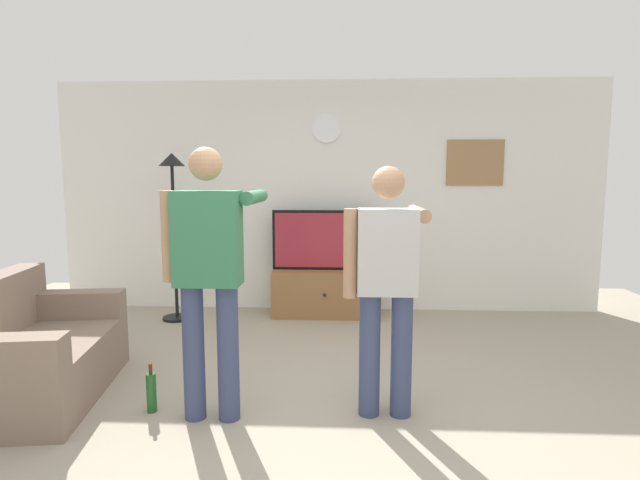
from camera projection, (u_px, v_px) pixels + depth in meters
name	position (u px, v px, depth m)	size (l,w,h in m)	color
ground_plane	(311.00, 426.00, 3.21)	(8.40, 8.40, 0.00)	#9E937F
back_wall	(328.00, 197.00, 5.96)	(6.40, 0.10, 2.70)	silver
tv_stand	(325.00, 293.00, 5.75)	(1.20, 0.46, 0.53)	olive
television	(326.00, 240.00, 5.72)	(1.22, 0.07, 0.68)	black
wall_clock	(327.00, 128.00, 5.81)	(0.33, 0.33, 0.03)	white
framed_picture	(475.00, 163.00, 5.78)	(0.65, 0.04, 0.52)	#997047
floor_lamp	(173.00, 202.00, 5.46)	(0.32, 0.32, 1.84)	black
person_standing_nearer_lamp	(209.00, 268.00, 3.20)	(0.59, 0.78, 1.77)	#384266
person_standing_nearer_couch	(387.00, 278.00, 3.26)	(0.56, 0.78, 1.65)	#384266
side_couch	(31.00, 354.00, 3.59)	(1.05, 1.52, 0.87)	#7F6B5B
beverage_bottle	(151.00, 392.00, 3.38)	(0.07, 0.07, 0.34)	#1E5923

